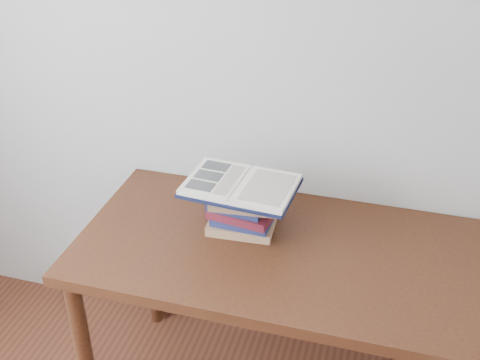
% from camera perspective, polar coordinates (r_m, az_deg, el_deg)
% --- Properties ---
extents(desk, '(1.45, 0.72, 0.78)m').
position_cam_1_polar(desk, '(2.13, 4.43, -8.53)').
color(desk, '#492212').
rests_on(desk, ground).
extents(book_stack, '(0.26, 0.20, 0.18)m').
position_cam_1_polar(book_stack, '(2.10, 0.30, -2.62)').
color(book_stack, tan).
rests_on(book_stack, desk).
extents(open_book, '(0.39, 0.28, 0.03)m').
position_cam_1_polar(open_book, '(2.03, 0.07, -0.53)').
color(open_book, black).
rests_on(open_book, book_stack).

